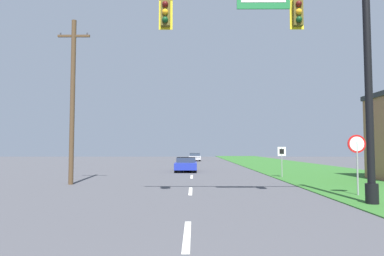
# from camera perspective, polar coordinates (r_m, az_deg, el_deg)

# --- Properties ---
(grass_verge_right) EXTENTS (10.00, 110.00, 0.04)m
(grass_verge_right) POSITION_cam_1_polar(r_m,az_deg,el_deg) (33.59, 18.37, -6.57)
(grass_verge_right) COLOR #2D6626
(grass_verge_right) RESTS_ON ground
(road_center_line) EXTENTS (0.16, 34.80, 0.01)m
(road_center_line) POSITION_cam_1_polar(r_m,az_deg,el_deg) (23.98, -0.06, -8.12)
(road_center_line) COLOR silver
(road_center_line) RESTS_ON ground
(signal_mast) EXTENTS (8.59, 0.47, 8.53)m
(signal_mast) POSITION_cam_1_polar(r_m,az_deg,el_deg) (13.25, 19.62, 10.72)
(signal_mast) COLOR black
(signal_mast) RESTS_ON grass_verge_right
(car_ahead) EXTENTS (1.83, 4.57, 1.19)m
(car_ahead) POSITION_cam_1_polar(r_m,az_deg,el_deg) (29.55, -1.00, -6.07)
(car_ahead) COLOR black
(car_ahead) RESTS_ON ground
(far_car) EXTENTS (1.82, 4.56, 1.19)m
(far_car) POSITION_cam_1_polar(r_m,az_deg,el_deg) (54.17, 0.47, -4.86)
(far_car) COLOR black
(far_car) RESTS_ON ground
(stop_sign) EXTENTS (0.76, 0.07, 2.50)m
(stop_sign) POSITION_cam_1_polar(r_m,az_deg,el_deg) (15.88, 25.79, -3.47)
(stop_sign) COLOR gray
(stop_sign) RESTS_ON grass_verge_right
(route_sign_post) EXTENTS (0.55, 0.06, 2.03)m
(route_sign_post) POSITION_cam_1_polar(r_m,az_deg,el_deg) (23.85, 14.73, -4.37)
(route_sign_post) COLOR gray
(route_sign_post) RESTS_ON grass_verge_right
(utility_pole_near) EXTENTS (1.80, 0.26, 9.18)m
(utility_pole_near) POSITION_cam_1_polar(r_m,az_deg,el_deg) (20.17, -19.29, 4.68)
(utility_pole_near) COLOR #4C3823
(utility_pole_near) RESTS_ON ground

